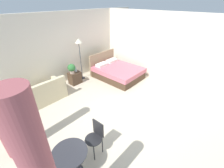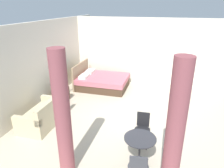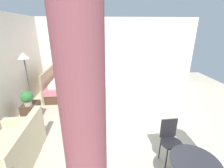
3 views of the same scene
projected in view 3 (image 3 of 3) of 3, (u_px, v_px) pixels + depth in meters
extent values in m
cube|color=beige|center=(132.00, 120.00, 4.50)|extent=(9.19, 9.76, 0.02)
cube|color=silver|center=(119.00, 52.00, 6.90)|extent=(0.12, 6.76, 2.88)
cube|color=#473323|center=(77.00, 91.00, 6.09)|extent=(1.60, 2.03, 0.31)
cube|color=#C66675|center=(77.00, 85.00, 6.01)|extent=(1.64, 2.07, 0.20)
cube|color=#997F60|center=(49.00, 83.00, 5.88)|extent=(1.64, 0.08, 1.03)
cube|color=white|center=(55.00, 85.00, 5.56)|extent=(0.57, 0.33, 0.12)
cube|color=white|center=(59.00, 79.00, 6.21)|extent=(0.57, 0.33, 0.12)
cube|color=beige|center=(10.00, 156.00, 2.97)|extent=(1.52, 0.86, 0.41)
cube|color=beige|center=(26.00, 136.00, 2.85)|extent=(1.51, 0.16, 0.45)
cube|color=beige|center=(23.00, 122.00, 3.51)|extent=(0.15, 0.85, 0.19)
cube|color=#473323|center=(32.00, 112.00, 4.38)|extent=(0.48, 0.39, 0.53)
cylinder|color=tan|center=(28.00, 103.00, 4.18)|extent=(0.18, 0.18, 0.12)
sphere|color=#2D6B33|center=(27.00, 97.00, 4.11)|extent=(0.32, 0.32, 0.32)
cylinder|color=silver|center=(29.00, 99.00, 4.37)|extent=(0.11, 0.11, 0.16)
cylinder|color=#3F3F44|center=(34.00, 111.00, 4.94)|extent=(0.25, 0.25, 0.02)
cylinder|color=#3F3F44|center=(29.00, 86.00, 4.66)|extent=(0.04, 0.04, 1.65)
cone|color=beige|center=(23.00, 56.00, 4.34)|extent=(0.31, 0.31, 0.17)
cylinder|color=#2D2D33|center=(195.00, 162.00, 2.25)|extent=(0.71, 0.71, 0.02)
cylinder|color=black|center=(166.00, 160.00, 2.85)|extent=(0.02, 0.02, 0.46)
cylinder|color=black|center=(181.00, 158.00, 2.88)|extent=(0.02, 0.02, 0.46)
cylinder|color=black|center=(160.00, 149.00, 3.11)|extent=(0.02, 0.02, 0.46)
cylinder|color=black|center=(173.00, 147.00, 3.14)|extent=(0.02, 0.02, 0.46)
cylinder|color=black|center=(171.00, 143.00, 2.91)|extent=(0.42, 0.42, 0.02)
cube|color=black|center=(169.00, 128.00, 3.00)|extent=(0.05, 0.32, 0.40)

